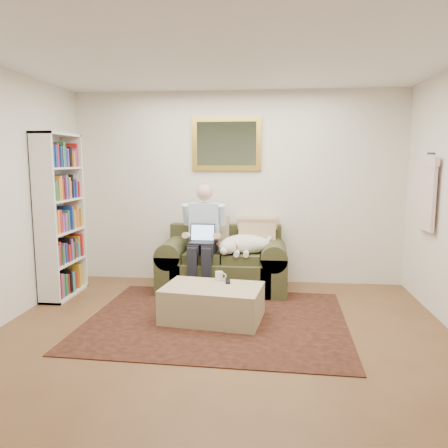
% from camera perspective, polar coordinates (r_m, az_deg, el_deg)
% --- Properties ---
extents(room_shell, '(4.51, 5.00, 2.61)m').
position_cam_1_polar(room_shell, '(3.86, -0.68, 2.78)').
color(room_shell, brown).
rests_on(room_shell, ground).
extents(rug, '(2.77, 2.25, 0.01)m').
position_cam_1_polar(rug, '(4.72, -0.97, -12.37)').
color(rug, black).
rests_on(rug, room_shell).
extents(sofa, '(1.63, 0.83, 0.98)m').
position_cam_1_polar(sofa, '(5.72, -0.09, -5.81)').
color(sofa, '#494626').
rests_on(sofa, room_shell).
extents(seated_man, '(0.54, 0.77, 1.37)m').
position_cam_1_polar(seated_man, '(5.52, -2.78, -2.03)').
color(seated_man, '#8CB8D8').
rests_on(seated_man, sofa).
extents(laptop, '(0.32, 0.25, 0.23)m').
position_cam_1_polar(laptop, '(5.45, -2.89, -1.80)').
color(laptop, black).
rests_on(laptop, seated_man).
extents(sleeping_dog, '(0.67, 0.42, 0.25)m').
position_cam_1_polar(sleeping_dog, '(5.54, 2.83, -2.64)').
color(sleeping_dog, white).
rests_on(sleeping_dog, sofa).
extents(ottoman, '(1.09, 0.78, 0.37)m').
position_cam_1_polar(ottoman, '(4.67, -1.51, -10.31)').
color(ottoman, tan).
rests_on(ottoman, room_shell).
extents(coffee_mug, '(0.08, 0.08, 0.10)m').
position_cam_1_polar(coffee_mug, '(4.81, -0.66, -6.82)').
color(coffee_mug, white).
rests_on(coffee_mug, ottoman).
extents(tv_remote, '(0.07, 0.15, 0.02)m').
position_cam_1_polar(tv_remote, '(4.76, 0.50, -7.50)').
color(tv_remote, black).
rests_on(tv_remote, ottoman).
extents(bookshelf, '(0.28, 0.80, 2.00)m').
position_cam_1_polar(bookshelf, '(5.71, -20.60, 0.98)').
color(bookshelf, white).
rests_on(bookshelf, room_shell).
extents(wall_mirror, '(0.94, 0.04, 0.72)m').
position_cam_1_polar(wall_mirror, '(5.97, 0.33, 10.45)').
color(wall_mirror, gold).
rests_on(wall_mirror, room_shell).
extents(hanging_shirt, '(0.06, 0.52, 0.90)m').
position_cam_1_polar(hanging_shirt, '(5.37, 24.97, 4.07)').
color(hanging_shirt, '#FDD6D1').
rests_on(hanging_shirt, room_shell).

